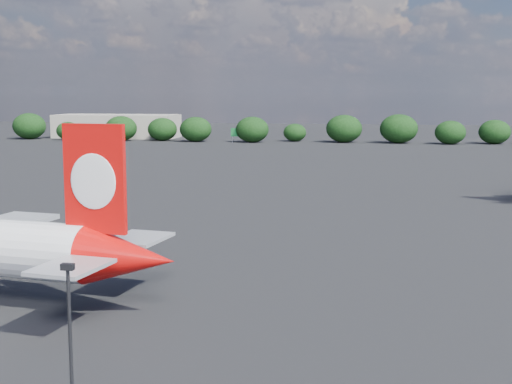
# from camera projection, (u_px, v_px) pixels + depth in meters

# --- Properties ---
(ground) EXTENTS (500.00, 500.00, 0.00)m
(ground) POSITION_uv_depth(u_px,v_px,m) (207.00, 198.00, 108.59)
(ground) COLOR black
(ground) RESTS_ON ground
(apron_lamp_post) EXTENTS (0.55, 0.30, 8.92)m
(apron_lamp_post) POSITION_uv_depth(u_px,v_px,m) (71.00, 350.00, 30.63)
(apron_lamp_post) COLOR black
(apron_lamp_post) RESTS_ON ground
(terminal_building) EXTENTS (42.00, 16.00, 8.00)m
(terminal_building) POSITION_uv_depth(u_px,v_px,m) (117.00, 126.00, 247.92)
(terminal_building) COLOR gray
(terminal_building) RESTS_ON ground
(highway_sign) EXTENTS (6.00, 0.30, 4.50)m
(highway_sign) POSITION_uv_depth(u_px,v_px,m) (240.00, 133.00, 224.35)
(highway_sign) COLOR #15692D
(highway_sign) RESTS_ON ground
(billboard_yellow) EXTENTS (5.00, 0.30, 5.50)m
(billboard_yellow) POSITION_uv_depth(u_px,v_px,m) (337.00, 130.00, 224.93)
(billboard_yellow) COLOR yellow
(billboard_yellow) RESTS_ON ground
(horizon_treeline) EXTENTS (204.70, 15.16, 9.03)m
(horizon_treeline) POSITION_uv_depth(u_px,v_px,m) (318.00, 130.00, 223.51)
(horizon_treeline) COLOR black
(horizon_treeline) RESTS_ON ground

